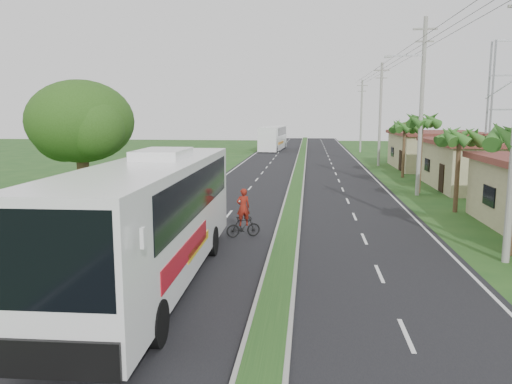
# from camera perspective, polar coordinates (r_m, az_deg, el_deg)

# --- Properties ---
(ground) EXTENTS (180.00, 180.00, 0.00)m
(ground) POSITION_cam_1_polar(r_m,az_deg,el_deg) (18.28, 2.85, -9.00)
(ground) COLOR #1E471A
(ground) RESTS_ON ground
(road_asphalt) EXTENTS (14.00, 160.00, 0.02)m
(road_asphalt) POSITION_cam_1_polar(r_m,az_deg,el_deg) (37.80, 4.58, 0.36)
(road_asphalt) COLOR black
(road_asphalt) RESTS_ON ground
(median_strip) EXTENTS (1.20, 160.00, 0.18)m
(median_strip) POSITION_cam_1_polar(r_m,az_deg,el_deg) (37.78, 4.58, 0.50)
(median_strip) COLOR gray
(median_strip) RESTS_ON ground
(lane_edge_left) EXTENTS (0.12, 160.00, 0.01)m
(lane_edge_left) POSITION_cam_1_polar(r_m,az_deg,el_deg) (38.55, -5.43, 0.50)
(lane_edge_left) COLOR silver
(lane_edge_left) RESTS_ON ground
(lane_edge_right) EXTENTS (0.12, 160.00, 0.01)m
(lane_edge_right) POSITION_cam_1_polar(r_m,az_deg,el_deg) (38.22, 14.67, 0.17)
(lane_edge_right) COLOR silver
(lane_edge_right) RESTS_ON ground
(shop_mid) EXTENTS (7.60, 10.60, 3.67)m
(shop_mid) POSITION_cam_1_polar(r_m,az_deg,el_deg) (41.64, 24.35, 2.94)
(shop_mid) COLOR tan
(shop_mid) RESTS_ON ground
(shop_far) EXTENTS (8.60, 11.60, 3.82)m
(shop_far) POSITION_cam_1_polar(r_m,az_deg,el_deg) (55.06, 19.85, 4.55)
(shop_far) COLOR tan
(shop_far) RESTS_ON ground
(palm_verge_b) EXTENTS (2.40, 2.40, 5.05)m
(palm_verge_b) POSITION_cam_1_polar(r_m,az_deg,el_deg) (30.58, 22.24, 5.90)
(palm_verge_b) COLOR #473321
(palm_verge_b) RESTS_ON ground
(palm_verge_c) EXTENTS (2.40, 2.40, 5.85)m
(palm_verge_c) POSITION_cam_1_polar(r_m,az_deg,el_deg) (37.21, 18.44, 7.70)
(palm_verge_c) COLOR #473321
(palm_verge_c) RESTS_ON ground
(palm_verge_d) EXTENTS (2.40, 2.40, 5.25)m
(palm_verge_d) POSITION_cam_1_polar(r_m,az_deg,el_deg) (46.14, 16.65, 7.22)
(palm_verge_d) COLOR #473321
(palm_verge_d) RESTS_ON ground
(shade_tree) EXTENTS (6.30, 6.00, 7.54)m
(shade_tree) POSITION_cam_1_polar(r_m,az_deg,el_deg) (30.34, -19.58, 7.29)
(shade_tree) COLOR #473321
(shade_tree) RESTS_ON ground
(utility_pole_b) EXTENTS (3.20, 0.28, 12.00)m
(utility_pole_b) POSITION_cam_1_polar(r_m,az_deg,el_deg) (36.16, 18.35, 9.48)
(utility_pole_b) COLOR gray
(utility_pole_b) RESTS_ON ground
(utility_pole_c) EXTENTS (1.60, 0.28, 11.00)m
(utility_pole_c) POSITION_cam_1_polar(r_m,az_deg,el_deg) (55.88, 14.02, 8.71)
(utility_pole_c) COLOR gray
(utility_pole_c) RESTS_ON ground
(utility_pole_d) EXTENTS (1.60, 0.28, 10.50)m
(utility_pole_d) POSITION_cam_1_polar(r_m,az_deg,el_deg) (75.74, 11.94, 8.58)
(utility_pole_d) COLOR gray
(utility_pole_d) RESTS_ON ground
(coach_bus_main) EXTENTS (3.17, 13.70, 4.41)m
(coach_bus_main) POSITION_cam_1_polar(r_m,az_deg,el_deg) (16.58, -11.63, -2.38)
(coach_bus_main) COLOR white
(coach_bus_main) RESTS_ON ground
(coach_bus_far) EXTENTS (3.60, 12.80, 3.68)m
(coach_bus_far) POSITION_cam_1_polar(r_m,az_deg,el_deg) (78.10, 1.97, 6.32)
(coach_bus_far) COLOR white
(coach_bus_far) RESTS_ON ground
(motorcyclist) EXTENTS (1.64, 1.05, 2.27)m
(motorcyclist) POSITION_cam_1_polar(r_m,az_deg,el_deg) (22.86, -1.47, -3.14)
(motorcyclist) COLOR black
(motorcyclist) RESTS_ON ground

